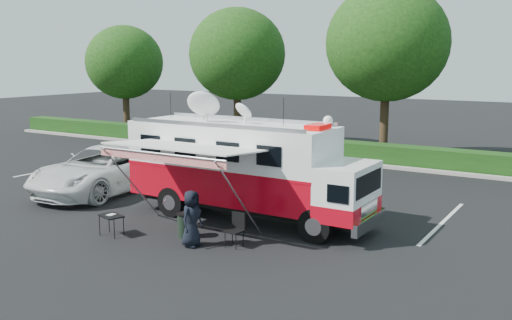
{
  "coord_description": "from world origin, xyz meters",
  "views": [
    {
      "loc": [
        9.65,
        -15.15,
        5.16
      ],
      "look_at": [
        0.0,
        0.5,
        1.9
      ],
      "focal_mm": 40.0,
      "sensor_mm": 36.0,
      "label": 1
    }
  ],
  "objects_px": {
    "folding_table": "(111,217)",
    "trash_bin": "(185,225)",
    "white_suv": "(106,192)",
    "command_truck": "(246,168)"
  },
  "relations": [
    {
      "from": "folding_table",
      "to": "trash_bin",
      "type": "relative_size",
      "value": 1.17
    },
    {
      "from": "white_suv",
      "to": "trash_bin",
      "type": "relative_size",
      "value": 8.87
    },
    {
      "from": "folding_table",
      "to": "trash_bin",
      "type": "distance_m",
      "value": 2.22
    },
    {
      "from": "trash_bin",
      "to": "folding_table",
      "type": "bearing_deg",
      "value": -152.74
    },
    {
      "from": "folding_table",
      "to": "command_truck",
      "type": "bearing_deg",
      "value": 55.27
    },
    {
      "from": "command_truck",
      "to": "trash_bin",
      "type": "distance_m",
      "value": 2.91
    },
    {
      "from": "trash_bin",
      "to": "command_truck",
      "type": "bearing_deg",
      "value": 78.93
    },
    {
      "from": "trash_bin",
      "to": "white_suv",
      "type": "bearing_deg",
      "value": 155.14
    },
    {
      "from": "command_truck",
      "to": "trash_bin",
      "type": "relative_size",
      "value": 11.42
    },
    {
      "from": "folding_table",
      "to": "white_suv",
      "type": "bearing_deg",
      "value": 138.0
    }
  ]
}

